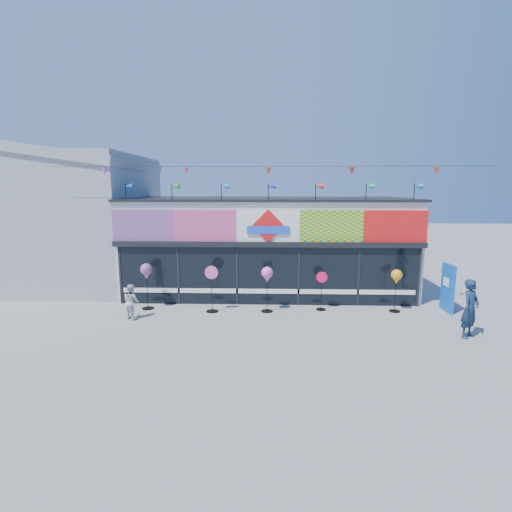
{
  "coord_description": "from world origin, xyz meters",
  "views": [
    {
      "loc": [
        0.04,
        -11.75,
        4.55
      ],
      "look_at": [
        -0.41,
        2.0,
        2.18
      ],
      "focal_mm": 28.0,
      "sensor_mm": 36.0,
      "label": 1
    }
  ],
  "objects_px": {
    "spinner_1": "(212,288)",
    "spinner_3": "(321,290)",
    "spinner_0": "(146,273)",
    "spinner_2": "(267,276)",
    "child": "(131,301)",
    "blue_sign": "(448,288)",
    "spinner_4": "(397,278)",
    "adult_man": "(470,309)"
  },
  "relations": [
    {
      "from": "blue_sign",
      "to": "spinner_4",
      "type": "height_order",
      "value": "blue_sign"
    },
    {
      "from": "spinner_1",
      "to": "spinner_3",
      "type": "relative_size",
      "value": 1.18
    },
    {
      "from": "spinner_3",
      "to": "adult_man",
      "type": "relative_size",
      "value": 0.8
    },
    {
      "from": "spinner_0",
      "to": "spinner_2",
      "type": "bearing_deg",
      "value": -2.6
    },
    {
      "from": "spinner_1",
      "to": "spinner_4",
      "type": "relative_size",
      "value": 1.09
    },
    {
      "from": "spinner_3",
      "to": "spinner_4",
      "type": "xyz_separation_m",
      "value": [
        2.71,
        -0.13,
        0.5
      ]
    },
    {
      "from": "spinner_0",
      "to": "adult_man",
      "type": "relative_size",
      "value": 0.96
    },
    {
      "from": "spinner_3",
      "to": "adult_man",
      "type": "height_order",
      "value": "adult_man"
    },
    {
      "from": "blue_sign",
      "to": "spinner_2",
      "type": "bearing_deg",
      "value": -177.93
    },
    {
      "from": "spinner_2",
      "to": "adult_man",
      "type": "relative_size",
      "value": 0.93
    },
    {
      "from": "spinner_2",
      "to": "blue_sign",
      "type": "bearing_deg",
      "value": 2.45
    },
    {
      "from": "spinner_1",
      "to": "spinner_4",
      "type": "bearing_deg",
      "value": 2.06
    },
    {
      "from": "blue_sign",
      "to": "spinner_0",
      "type": "distance_m",
      "value": 11.21
    },
    {
      "from": "adult_man",
      "to": "spinner_1",
      "type": "bearing_deg",
      "value": 126.07
    },
    {
      "from": "spinner_0",
      "to": "spinner_1",
      "type": "relative_size",
      "value": 1.01
    },
    {
      "from": "child",
      "to": "spinner_2",
      "type": "bearing_deg",
      "value": -131.08
    },
    {
      "from": "blue_sign",
      "to": "spinner_4",
      "type": "relative_size",
      "value": 1.12
    },
    {
      "from": "blue_sign",
      "to": "spinner_0",
      "type": "xyz_separation_m",
      "value": [
        -11.2,
        -0.08,
        0.51
      ]
    },
    {
      "from": "spinner_0",
      "to": "spinner_1",
      "type": "bearing_deg",
      "value": -6.53
    },
    {
      "from": "spinner_1",
      "to": "adult_man",
      "type": "height_order",
      "value": "adult_man"
    },
    {
      "from": "blue_sign",
      "to": "child",
      "type": "xyz_separation_m",
      "value": [
        -11.42,
        -1.21,
        -0.28
      ]
    },
    {
      "from": "spinner_2",
      "to": "spinner_4",
      "type": "height_order",
      "value": "spinner_2"
    },
    {
      "from": "adult_man",
      "to": "child",
      "type": "relative_size",
      "value": 1.47
    },
    {
      "from": "blue_sign",
      "to": "spinner_4",
      "type": "xyz_separation_m",
      "value": [
        -1.93,
        -0.12,
        0.38
      ]
    },
    {
      "from": "spinner_0",
      "to": "spinner_3",
      "type": "height_order",
      "value": "spinner_0"
    },
    {
      "from": "child",
      "to": "spinner_0",
      "type": "bearing_deg",
      "value": -63.13
    },
    {
      "from": "spinner_3",
      "to": "child",
      "type": "bearing_deg",
      "value": -169.81
    },
    {
      "from": "spinner_0",
      "to": "spinner_1",
      "type": "xyz_separation_m",
      "value": [
        2.49,
        -0.28,
        -0.49
      ]
    },
    {
      "from": "spinner_2",
      "to": "spinner_3",
      "type": "xyz_separation_m",
      "value": [
        2.03,
        0.29,
        -0.58
      ]
    },
    {
      "from": "spinner_2",
      "to": "spinner_4",
      "type": "relative_size",
      "value": 1.07
    },
    {
      "from": "adult_man",
      "to": "spinner_3",
      "type": "bearing_deg",
      "value": 109.08
    },
    {
      "from": "blue_sign",
      "to": "spinner_1",
      "type": "relative_size",
      "value": 1.03
    },
    {
      "from": "spinner_0",
      "to": "adult_man",
      "type": "bearing_deg",
      "value": -13.46
    },
    {
      "from": "spinner_1",
      "to": "spinner_3",
      "type": "bearing_deg",
      "value": 5.2
    },
    {
      "from": "blue_sign",
      "to": "spinner_1",
      "type": "distance_m",
      "value": 8.72
    },
    {
      "from": "blue_sign",
      "to": "spinner_1",
      "type": "bearing_deg",
      "value": -177.97
    },
    {
      "from": "spinner_2",
      "to": "spinner_4",
      "type": "xyz_separation_m",
      "value": [
        4.74,
        0.16,
        -0.08
      ]
    },
    {
      "from": "spinner_0",
      "to": "spinner_4",
      "type": "xyz_separation_m",
      "value": [
        9.27,
        -0.04,
        -0.13
      ]
    },
    {
      "from": "blue_sign",
      "to": "spinner_1",
      "type": "height_order",
      "value": "blue_sign"
    },
    {
      "from": "spinner_0",
      "to": "spinner_2",
      "type": "height_order",
      "value": "spinner_0"
    },
    {
      "from": "spinner_2",
      "to": "child",
      "type": "height_order",
      "value": "spinner_2"
    },
    {
      "from": "blue_sign",
      "to": "spinner_4",
      "type": "bearing_deg",
      "value": -176.79
    }
  ]
}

